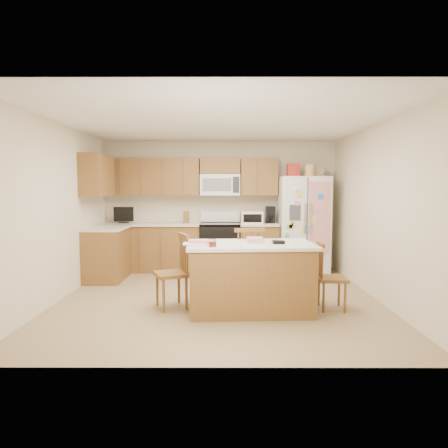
{
  "coord_description": "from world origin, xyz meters",
  "views": [
    {
      "loc": [
        0.1,
        -5.65,
        1.58
      ],
      "look_at": [
        0.08,
        0.35,
        1.04
      ],
      "focal_mm": 32.0,
      "sensor_mm": 36.0,
      "label": 1
    }
  ],
  "objects_px": {
    "refrigerator": "(303,223)",
    "windsor_chair_back": "(247,265)",
    "stove": "(220,246)",
    "windsor_chair_right": "(330,278)",
    "windsor_chair_left": "(173,273)",
    "island": "(250,277)"
  },
  "relations": [
    {
      "from": "refrigerator",
      "to": "stove",
      "type": "bearing_deg",
      "value": 177.7
    },
    {
      "from": "windsor_chair_right",
      "to": "stove",
      "type": "bearing_deg",
      "value": 120.77
    },
    {
      "from": "stove",
      "to": "island",
      "type": "relative_size",
      "value": 0.67
    },
    {
      "from": "windsor_chair_left",
      "to": "windsor_chair_back",
      "type": "xyz_separation_m",
      "value": [
        1.0,
        0.45,
        0.02
      ]
    },
    {
      "from": "refrigerator",
      "to": "windsor_chair_right",
      "type": "xyz_separation_m",
      "value": [
        -0.1,
        -2.4,
        -0.5
      ]
    },
    {
      "from": "stove",
      "to": "island",
      "type": "xyz_separation_m",
      "value": [
        0.42,
        -2.53,
        -0.03
      ]
    },
    {
      "from": "refrigerator",
      "to": "windsor_chair_left",
      "type": "distance_m",
      "value": 3.21
    },
    {
      "from": "stove",
      "to": "windsor_chair_right",
      "type": "relative_size",
      "value": 1.28
    },
    {
      "from": "island",
      "to": "windsor_chair_right",
      "type": "relative_size",
      "value": 1.91
    },
    {
      "from": "windsor_chair_left",
      "to": "windsor_chair_right",
      "type": "distance_m",
      "value": 2.06
    },
    {
      "from": "refrigerator",
      "to": "windsor_chair_back",
      "type": "bearing_deg",
      "value": -121.82
    },
    {
      "from": "stove",
      "to": "windsor_chair_right",
      "type": "height_order",
      "value": "stove"
    },
    {
      "from": "refrigerator",
      "to": "island",
      "type": "xyz_separation_m",
      "value": [
        -1.15,
        -2.46,
        -0.48
      ]
    },
    {
      "from": "stove",
      "to": "island",
      "type": "height_order",
      "value": "stove"
    },
    {
      "from": "windsor_chair_left",
      "to": "refrigerator",
      "type": "bearing_deg",
      "value": 47.18
    },
    {
      "from": "windsor_chair_left",
      "to": "windsor_chair_right",
      "type": "relative_size",
      "value": 1.11
    },
    {
      "from": "windsor_chair_left",
      "to": "windsor_chair_right",
      "type": "height_order",
      "value": "windsor_chair_left"
    },
    {
      "from": "stove",
      "to": "windsor_chair_right",
      "type": "xyz_separation_m",
      "value": [
        1.47,
        -2.46,
        -0.06
      ]
    },
    {
      "from": "windsor_chair_right",
      "to": "windsor_chair_left",
      "type": "bearing_deg",
      "value": 178.12
    },
    {
      "from": "island",
      "to": "windsor_chair_left",
      "type": "relative_size",
      "value": 1.72
    },
    {
      "from": "windsor_chair_left",
      "to": "windsor_chair_back",
      "type": "relative_size",
      "value": 0.95
    },
    {
      "from": "windsor_chair_back",
      "to": "windsor_chair_right",
      "type": "height_order",
      "value": "windsor_chair_back"
    }
  ]
}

